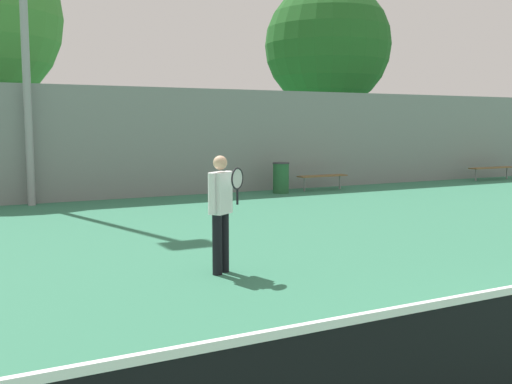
# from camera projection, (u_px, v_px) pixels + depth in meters

# --- Properties ---
(tennis_player) EXTENTS (0.53, 0.51, 1.70)m
(tennis_player) POSITION_uv_depth(u_px,v_px,m) (221.00, 208.00, 8.51)
(tennis_player) COLOR black
(tennis_player) RESTS_ON ground_plane
(bench_courtside_near) EXTENTS (1.72, 0.40, 0.49)m
(bench_courtside_near) POSITION_uv_depth(u_px,v_px,m) (322.00, 177.00, 19.39)
(bench_courtside_near) COLOR brown
(bench_courtside_near) RESTS_ON ground_plane
(bench_courtside_far) EXTENTS (2.11, 0.40, 0.49)m
(bench_courtside_far) POSITION_uv_depth(u_px,v_px,m) (492.00, 168.00, 22.97)
(bench_courtside_far) COLOR brown
(bench_courtside_far) RESTS_ON ground_plane
(trash_bin) EXTENTS (0.52, 0.52, 0.95)m
(trash_bin) POSITION_uv_depth(u_px,v_px,m) (281.00, 178.00, 18.57)
(trash_bin) COLOR #235B33
(trash_bin) RESTS_ON ground_plane
(back_fence) EXTENTS (34.35, 0.06, 3.21)m
(back_fence) POSITION_uv_depth(u_px,v_px,m) (166.00, 142.00, 17.69)
(back_fence) COLOR gray
(back_fence) RESTS_ON ground_plane
(tree_green_broad) EXTENTS (5.37, 5.37, 8.15)m
(tree_green_broad) POSITION_uv_depth(u_px,v_px,m) (328.00, 46.00, 25.53)
(tree_green_broad) COLOR brown
(tree_green_broad) RESTS_ON ground_plane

